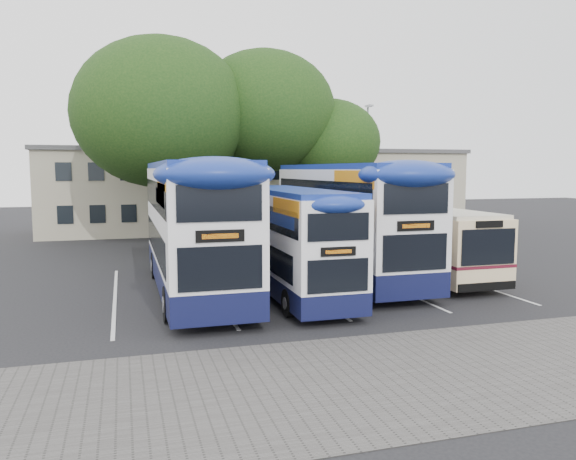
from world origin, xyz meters
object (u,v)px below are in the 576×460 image
(tree_mid, at_px, (264,112))
(bus_single, at_px, (417,236))
(lamp_post, at_px, (367,163))
(bus_dd_mid, at_px, (291,237))
(bus_dd_right, at_px, (347,216))
(bus_dd_left, at_px, (194,222))
(tree_right, at_px, (330,143))
(tree_left, at_px, (161,113))

(tree_mid, xyz_separation_m, bus_single, (4.05, -11.65, -6.46))
(lamp_post, xyz_separation_m, bus_dd_mid, (-10.42, -16.28, -2.92))
(bus_dd_right, distance_m, bus_single, 3.49)
(tree_mid, relative_size, bus_dd_left, 1.01)
(tree_mid, bearing_deg, tree_right, -1.91)
(lamp_post, height_order, tree_mid, tree_mid)
(tree_mid, xyz_separation_m, bus_dd_mid, (-2.50, -13.97, -5.98))
(bus_dd_mid, distance_m, bus_single, 6.96)
(tree_left, height_order, tree_mid, tree_left)
(tree_mid, distance_m, bus_dd_left, 15.09)
(bus_single, bearing_deg, bus_dd_mid, -160.41)
(tree_mid, relative_size, bus_dd_mid, 1.25)
(lamp_post, xyz_separation_m, bus_single, (-3.87, -13.95, -3.39))
(bus_dd_left, bearing_deg, lamp_post, 47.41)
(tree_right, bearing_deg, bus_dd_mid, -115.92)
(tree_right, bearing_deg, lamp_post, 33.53)
(bus_dd_left, xyz_separation_m, bus_dd_mid, (3.43, -1.22, -0.53))
(tree_right, relative_size, bus_dd_left, 0.77)
(bus_dd_right, relative_size, bus_single, 1.17)
(bus_dd_left, relative_size, bus_single, 1.18)
(tree_left, relative_size, bus_dd_mid, 1.27)
(tree_left, height_order, bus_dd_mid, tree_left)
(tree_mid, bearing_deg, bus_single, -70.83)
(lamp_post, height_order, bus_dd_right, lamp_post)
(tree_right, bearing_deg, bus_single, -90.90)
(tree_mid, distance_m, bus_dd_mid, 15.41)
(lamp_post, bearing_deg, bus_dd_right, -117.44)
(bus_dd_left, relative_size, bus_dd_mid, 1.24)
(tree_mid, relative_size, tree_right, 1.31)
(tree_mid, height_order, bus_dd_right, tree_mid)
(bus_dd_left, bearing_deg, tree_mid, 65.08)
(tree_mid, distance_m, bus_single, 13.92)
(tree_left, height_order, bus_dd_right, tree_left)
(tree_left, distance_m, bus_dd_right, 13.85)
(bus_single, bearing_deg, tree_left, 133.27)
(tree_mid, bearing_deg, bus_dd_right, -86.53)
(tree_right, xyz_separation_m, bus_dd_mid, (-6.72, -13.83, -4.16))
(tree_right, relative_size, bus_dd_mid, 0.96)
(tree_left, relative_size, bus_dd_right, 1.03)
(bus_dd_right, xyz_separation_m, bus_single, (3.34, -0.05, -0.99))
(bus_dd_left, xyz_separation_m, bus_single, (9.98, 1.11, -1.01))
(tree_right, distance_m, bus_dd_right, 12.53)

